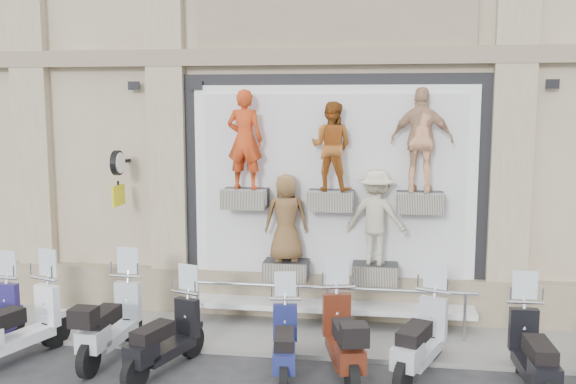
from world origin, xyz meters
name	(u,v)px	position (x,y,z in m)	size (l,w,h in m)	color
sidewalk	(327,334)	(0.00, 2.10, 0.04)	(16.00, 2.20, 0.08)	gray
building	(348,19)	(0.00, 7.00, 6.00)	(14.00, 8.60, 12.00)	#BFAB8B
shop_vitrine	(338,194)	(0.11, 2.75, 2.41)	(5.60, 0.87, 4.30)	black
guard_rail	(327,312)	(0.00, 2.00, 0.47)	(5.06, 0.10, 0.93)	#9EA0A5
clock_sign_bracket	(118,171)	(-3.90, 2.47, 2.80)	(0.10, 0.80, 1.02)	black
scooter_b	(15,311)	(-4.69, 0.21, 0.84)	(0.61, 2.08, 1.69)	white
scooter_c	(111,308)	(-3.31, 0.62, 0.83)	(0.59, 2.04, 1.66)	#AAB2B8
scooter_d	(165,324)	(-2.28, 0.21, 0.77)	(0.55, 1.89, 1.53)	black
scooter_e	(285,330)	(-0.48, 0.32, 0.73)	(0.52, 1.79, 1.45)	navy
scooter_f	(343,323)	(0.37, 0.45, 0.84)	(0.60, 2.06, 1.68)	#4B1A0D
scooter_g	(421,324)	(1.50, 0.61, 0.81)	(0.58, 2.00, 1.63)	#A9ABB0
scooter_h	(534,338)	(3.03, 0.32, 0.79)	(0.57, 1.95, 1.59)	black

